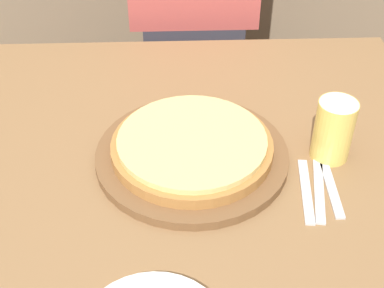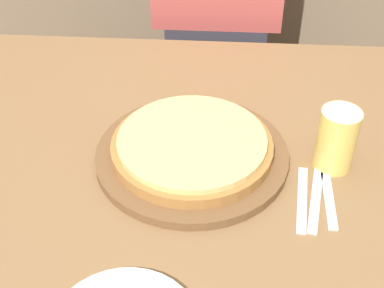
{
  "view_description": "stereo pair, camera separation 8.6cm",
  "coord_description": "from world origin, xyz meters",
  "px_view_note": "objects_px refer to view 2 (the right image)",
  "views": [
    {
      "loc": [
        0.04,
        -0.78,
        1.46
      ],
      "look_at": [
        0.07,
        0.05,
        0.78
      ],
      "focal_mm": 50.0,
      "sensor_mm": 36.0,
      "label": 1
    },
    {
      "loc": [
        0.13,
        -0.78,
        1.46
      ],
      "look_at": [
        0.07,
        0.05,
        0.78
      ],
      "focal_mm": 50.0,
      "sensor_mm": 36.0,
      "label": 2
    }
  ],
  "objects_px": {
    "beer_glass": "(337,137)",
    "fork": "(302,199)",
    "dinner_knife": "(315,200)",
    "pizza_on_board": "(192,150)",
    "spoon": "(329,200)",
    "diner_person": "(216,34)"
  },
  "relations": [
    {
      "from": "beer_glass",
      "to": "diner_person",
      "type": "relative_size",
      "value": 0.1
    },
    {
      "from": "pizza_on_board",
      "to": "spoon",
      "type": "bearing_deg",
      "value": -21.31
    },
    {
      "from": "beer_glass",
      "to": "spoon",
      "type": "xyz_separation_m",
      "value": [
        -0.02,
        -0.11,
        -0.07
      ]
    },
    {
      "from": "pizza_on_board",
      "to": "diner_person",
      "type": "xyz_separation_m",
      "value": [
        0.03,
        0.7,
        -0.1
      ]
    },
    {
      "from": "diner_person",
      "to": "spoon",
      "type": "bearing_deg",
      "value": -73.68
    },
    {
      "from": "beer_glass",
      "to": "dinner_knife",
      "type": "distance_m",
      "value": 0.13
    },
    {
      "from": "dinner_knife",
      "to": "diner_person",
      "type": "bearing_deg",
      "value": 104.66
    },
    {
      "from": "beer_glass",
      "to": "diner_person",
      "type": "height_order",
      "value": "diner_person"
    },
    {
      "from": "diner_person",
      "to": "beer_glass",
      "type": "bearing_deg",
      "value": -70.03
    },
    {
      "from": "beer_glass",
      "to": "dinner_knife",
      "type": "bearing_deg",
      "value": -112.23
    },
    {
      "from": "beer_glass",
      "to": "spoon",
      "type": "height_order",
      "value": "beer_glass"
    },
    {
      "from": "pizza_on_board",
      "to": "fork",
      "type": "relative_size",
      "value": 2.24
    },
    {
      "from": "pizza_on_board",
      "to": "beer_glass",
      "type": "bearing_deg",
      "value": 0.5
    },
    {
      "from": "fork",
      "to": "dinner_knife",
      "type": "relative_size",
      "value": 1.0
    },
    {
      "from": "fork",
      "to": "spoon",
      "type": "xyz_separation_m",
      "value": [
        0.05,
        -0.0,
        0.0
      ]
    },
    {
      "from": "spoon",
      "to": "pizza_on_board",
      "type": "bearing_deg",
      "value": 158.69
    },
    {
      "from": "pizza_on_board",
      "to": "diner_person",
      "type": "height_order",
      "value": "diner_person"
    },
    {
      "from": "fork",
      "to": "dinner_knife",
      "type": "distance_m",
      "value": 0.03
    },
    {
      "from": "pizza_on_board",
      "to": "diner_person",
      "type": "distance_m",
      "value": 0.71
    },
    {
      "from": "pizza_on_board",
      "to": "dinner_knife",
      "type": "relative_size",
      "value": 2.25
    },
    {
      "from": "spoon",
      "to": "diner_person",
      "type": "distance_m",
      "value": 0.84
    },
    {
      "from": "beer_glass",
      "to": "fork",
      "type": "relative_size",
      "value": 0.75
    }
  ]
}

